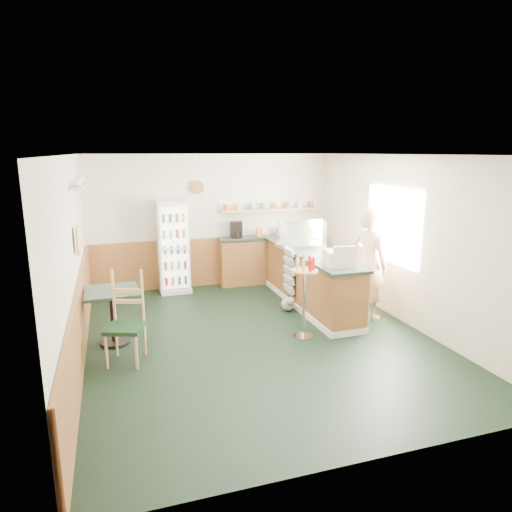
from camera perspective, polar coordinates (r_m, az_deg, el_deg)
name	(u,v)px	position (r m, az deg, el deg)	size (l,w,h in m)	color
ground	(257,337)	(7.01, 0.13, -10.11)	(6.00, 6.00, 0.00)	black
room_envelope	(229,231)	(7.19, -3.37, 3.15)	(5.04, 6.02, 2.72)	beige
service_counter	(310,282)	(8.27, 6.78, -3.19)	(0.68, 3.01, 1.01)	brown
back_counter	(270,257)	(9.74, 1.74, -0.11)	(2.24, 0.42, 1.69)	brown
drinks_fridge	(173,247)	(9.13, -10.29, 1.15)	(0.60, 0.52, 1.82)	silver
display_case	(301,234)	(8.50, 5.64, 2.77)	(0.86, 0.45, 0.49)	silver
cash_register	(339,258)	(7.20, 10.33, -0.26)	(0.40, 0.43, 0.23)	beige
shopkeeper	(370,263)	(7.79, 14.01, -0.91)	(0.62, 0.45, 1.86)	tan
condiment_stand	(304,286)	(6.79, 6.07, -3.71)	(0.39, 0.39, 1.23)	silver
newspaper_rack	(289,271)	(8.19, 4.18, -1.91)	(0.09, 0.42, 0.84)	black
cafe_table	(113,306)	(6.90, -17.49, -6.01)	(0.76, 0.76, 0.82)	black
cafe_chair	(124,314)	(6.33, -16.19, -7.03)	(0.58, 0.59, 1.23)	black
dog_doorstop	(288,304)	(8.06, 4.03, -5.97)	(0.24, 0.31, 0.29)	#979691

